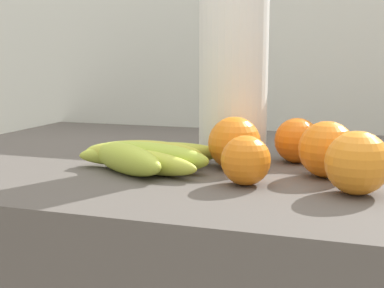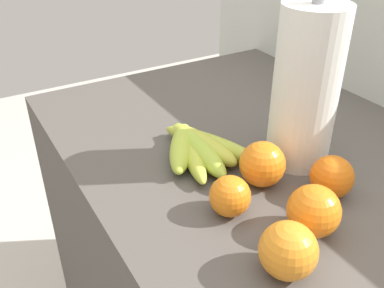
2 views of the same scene
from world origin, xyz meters
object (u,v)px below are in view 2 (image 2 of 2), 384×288
banana_bunch (197,147)px  orange_back_right (262,164)px  orange_front (288,250)px  orange_far_right (314,211)px  orange_center (332,177)px  orange_back_left (230,196)px  paper_towel_roll (306,88)px

banana_bunch → orange_back_right: orange_back_right is taller
orange_back_right → orange_front: (0.17, -0.10, -0.00)m
orange_far_right → banana_bunch: bearing=-171.8°
orange_far_right → orange_back_right: bearing=174.8°
orange_back_right → orange_center: size_ratio=1.10×
orange_back_left → orange_front: size_ratio=0.84×
orange_back_left → paper_towel_roll: bearing=108.5°
orange_far_right → orange_back_left: orange_far_right is taller
orange_front → orange_back_right: bearing=151.2°
orange_back_left → orange_center: size_ratio=0.92×
orange_front → paper_towel_roll: (-0.20, 0.20, 0.10)m
banana_bunch → paper_towel_roll: bearing=57.4°
orange_far_right → paper_towel_roll: size_ratio=0.25×
paper_towel_roll → orange_front: bearing=-44.8°
orange_far_right → orange_front: same height
orange_back_left → orange_center: bearing=74.9°
orange_far_right → orange_center: orange_far_right is taller
banana_bunch → orange_far_right: orange_far_right is taller
orange_front → orange_center: size_ratio=1.09×
orange_back_left → paper_towel_roll: 0.23m
banana_bunch → orange_back_left: 0.17m
orange_back_left → orange_center: orange_center is taller
orange_back_right → orange_center: orange_back_right is taller
orange_far_right → orange_front: size_ratio=1.01×
paper_towel_roll → orange_far_right: bearing=-36.0°
orange_back_right → orange_center: (0.08, 0.08, -0.00)m
banana_bunch → orange_center: orange_center is taller
orange_back_right → orange_far_right: 0.13m
orange_back_right → orange_far_right: same height
orange_far_right → orange_center: (-0.05, 0.09, -0.00)m
banana_bunch → orange_front: bearing=-8.6°
orange_back_left → orange_center: (0.05, 0.17, 0.00)m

